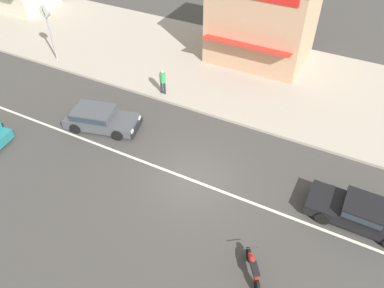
# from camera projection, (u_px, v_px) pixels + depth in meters

# --- Properties ---
(ground_plane) EXTENTS (160.00, 160.00, 0.00)m
(ground_plane) POSITION_uv_depth(u_px,v_px,m) (193.00, 180.00, 17.13)
(ground_plane) COLOR #423F3D
(lane_centre_stripe) EXTENTS (50.40, 0.14, 0.01)m
(lane_centre_stripe) POSITION_uv_depth(u_px,v_px,m) (193.00, 180.00, 17.13)
(lane_centre_stripe) COLOR silver
(lane_centre_stripe) RESTS_ON ground
(kerb_strip) EXTENTS (68.00, 10.00, 0.15)m
(kerb_strip) POSITION_uv_depth(u_px,v_px,m) (263.00, 78.00, 23.52)
(kerb_strip) COLOR #ADA393
(kerb_strip) RESTS_ON ground
(hatchback_dark_grey_1) EXTENTS (4.14, 2.51, 1.10)m
(hatchback_dark_grey_1) POSITION_uv_depth(u_px,v_px,m) (99.00, 118.00, 19.64)
(hatchback_dark_grey_1) COLOR #47494F
(hatchback_dark_grey_1) RESTS_ON ground
(sedan_black_2) EXTENTS (4.35, 1.81, 1.06)m
(sedan_black_2) POSITION_uv_depth(u_px,v_px,m) (362.00, 213.00, 15.10)
(sedan_black_2) COLOR black
(sedan_black_2) RESTS_ON ground
(motorcycle_0) EXTENTS (1.11, 1.54, 0.80)m
(motorcycle_0) POSITION_uv_depth(u_px,v_px,m) (253.00, 267.00, 13.42)
(motorcycle_0) COLOR black
(motorcycle_0) RESTS_ON ground
(street_clock) EXTENTS (0.70, 0.22, 3.64)m
(street_clock) POSITION_uv_depth(u_px,v_px,m) (47.00, 20.00, 23.25)
(street_clock) COLOR #9E9EA3
(street_clock) RESTS_ON kerb_strip
(pedestrian_near_clock) EXTENTS (0.34, 0.34, 1.55)m
(pedestrian_near_clock) POSITION_uv_depth(u_px,v_px,m) (163.00, 80.00, 21.53)
(pedestrian_near_clock) COLOR #232838
(pedestrian_near_clock) RESTS_ON kerb_strip
(shopfront_mid_block) EXTENTS (6.20, 5.83, 5.43)m
(shopfront_mid_block) POSITION_uv_depth(u_px,v_px,m) (263.00, 17.00, 23.68)
(shopfront_mid_block) COLOR tan
(shopfront_mid_block) RESTS_ON kerb_strip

